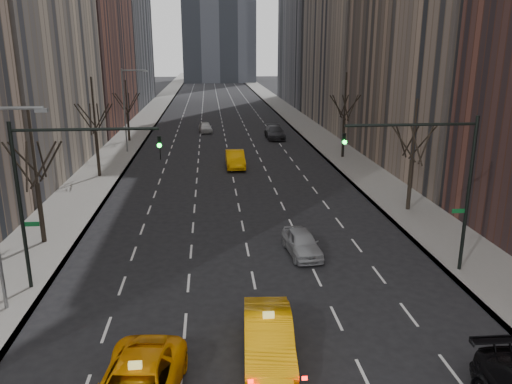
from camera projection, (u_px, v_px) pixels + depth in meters
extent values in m
cube|color=slate|center=(145.00, 121.00, 79.46)|extent=(4.50, 320.00, 0.15)
cube|color=slate|center=(296.00, 119.00, 81.67)|extent=(4.50, 320.00, 0.15)
cylinder|color=black|center=(41.00, 213.00, 29.24)|extent=(0.28, 0.28, 3.57)
cylinder|color=black|center=(33.00, 147.00, 28.15)|extent=(0.16, 0.16, 4.25)
cylinder|color=black|center=(42.00, 160.00, 29.22)|extent=(0.42, 1.80, 2.52)
cylinder|color=black|center=(51.00, 162.00, 28.75)|extent=(1.74, 0.72, 2.52)
cylinder|color=black|center=(43.00, 165.00, 27.93)|extent=(1.46, 1.25, 2.52)
cylinder|color=black|center=(27.00, 166.00, 27.58)|extent=(0.42, 1.80, 2.52)
cylinder|color=black|center=(18.00, 164.00, 28.05)|extent=(1.74, 0.72, 2.52)
cylinder|color=black|center=(26.00, 161.00, 28.87)|extent=(1.46, 1.25, 2.52)
cylinder|color=black|center=(98.00, 154.00, 44.48)|extent=(0.28, 0.28, 3.99)
cylinder|color=black|center=(93.00, 105.00, 43.27)|extent=(0.16, 0.16, 4.75)
cylinder|color=black|center=(98.00, 117.00, 44.41)|extent=(0.42, 1.80, 2.52)
cylinder|color=black|center=(105.00, 117.00, 43.94)|extent=(1.74, 0.72, 2.52)
cylinder|color=black|center=(101.00, 119.00, 43.12)|extent=(1.46, 1.25, 2.52)
cylinder|color=black|center=(91.00, 119.00, 42.76)|extent=(0.42, 1.80, 2.52)
cylinder|color=black|center=(84.00, 118.00, 43.23)|extent=(1.74, 0.72, 2.52)
cylinder|color=black|center=(88.00, 117.00, 44.06)|extent=(1.46, 1.25, 2.52)
cylinder|color=black|center=(128.00, 127.00, 61.78)|extent=(0.28, 0.28, 3.36)
cylinder|color=black|center=(126.00, 97.00, 60.76)|extent=(0.16, 0.16, 4.00)
cylinder|color=black|center=(129.00, 103.00, 61.80)|extent=(0.42, 1.80, 2.52)
cylinder|color=black|center=(134.00, 103.00, 61.33)|extent=(1.74, 0.72, 2.52)
cylinder|color=black|center=(132.00, 104.00, 60.51)|extent=(1.46, 1.25, 2.52)
cylinder|color=black|center=(124.00, 104.00, 60.15)|extent=(0.42, 1.80, 2.52)
cylinder|color=black|center=(120.00, 104.00, 60.62)|extent=(1.74, 0.72, 2.52)
cylinder|color=black|center=(122.00, 103.00, 61.44)|extent=(1.46, 1.25, 2.52)
cylinder|color=black|center=(410.00, 185.00, 35.23)|extent=(0.28, 0.28, 3.57)
cylinder|color=black|center=(415.00, 130.00, 34.14)|extent=(0.16, 0.16, 4.25)
cylinder|color=black|center=(411.00, 141.00, 35.21)|extent=(0.42, 1.80, 2.52)
cylinder|color=black|center=(423.00, 142.00, 34.74)|extent=(1.74, 0.72, 2.52)
cylinder|color=black|center=(426.00, 144.00, 33.92)|extent=(1.46, 1.25, 2.52)
cylinder|color=black|center=(416.00, 145.00, 33.56)|extent=(0.42, 1.80, 2.52)
cylinder|color=black|center=(404.00, 144.00, 34.03)|extent=(1.74, 0.72, 2.52)
cylinder|color=black|center=(401.00, 142.00, 34.86)|extent=(1.46, 1.25, 2.52)
cylinder|color=black|center=(343.00, 138.00, 52.38)|extent=(0.28, 0.28, 3.99)
cylinder|color=black|center=(345.00, 96.00, 51.17)|extent=(0.16, 0.16, 4.75)
cylinder|color=black|center=(344.00, 106.00, 52.31)|extent=(0.42, 1.80, 2.52)
cylinder|color=black|center=(352.00, 107.00, 51.84)|extent=(1.74, 0.72, 2.52)
cylinder|color=black|center=(353.00, 108.00, 51.02)|extent=(1.46, 1.25, 2.52)
cylinder|color=black|center=(346.00, 108.00, 50.66)|extent=(0.42, 1.80, 2.52)
cylinder|color=black|center=(338.00, 108.00, 51.13)|extent=(1.74, 0.72, 2.52)
cylinder|color=black|center=(337.00, 107.00, 51.96)|extent=(1.46, 1.25, 2.52)
cylinder|color=black|center=(20.00, 208.00, 22.99)|extent=(0.18, 0.18, 8.00)
cylinder|color=black|center=(85.00, 129.00, 22.28)|extent=(6.50, 0.14, 0.14)
imported|color=black|center=(160.00, 148.00, 22.83)|extent=(0.18, 0.22, 1.10)
sphere|color=#0CFF33|center=(159.00, 145.00, 22.61)|extent=(0.20, 0.20, 0.20)
cube|color=#0C5926|center=(32.00, 224.00, 23.25)|extent=(0.70, 0.04, 0.22)
cylinder|color=black|center=(468.00, 196.00, 24.94)|extent=(0.18, 0.18, 8.00)
cylinder|color=black|center=(412.00, 125.00, 23.65)|extent=(6.50, 0.14, 0.14)
imported|color=black|center=(344.00, 145.00, 23.60)|extent=(0.18, 0.22, 1.10)
sphere|color=#0CFF33|center=(345.00, 142.00, 23.39)|extent=(0.20, 0.20, 0.20)
cube|color=#0C5926|center=(459.00, 211.00, 25.12)|extent=(0.70, 0.04, 0.22)
cylinder|color=slate|center=(10.00, 108.00, 19.83)|extent=(2.60, 0.14, 0.14)
cube|color=slate|center=(42.00, 110.00, 19.96)|extent=(0.50, 0.22, 0.15)
cylinder|color=slate|center=(124.00, 111.00, 54.38)|extent=(0.16, 0.16, 9.00)
cylinder|color=slate|center=(134.00, 70.00, 53.30)|extent=(2.60, 0.14, 0.14)
cube|color=slate|center=(145.00, 71.00, 53.44)|extent=(0.50, 0.22, 0.15)
imported|color=#FFA505|center=(268.00, 338.00, 18.59)|extent=(2.12, 5.27, 1.70)
imported|color=gray|center=(302.00, 243.00, 28.10)|extent=(2.02, 4.24, 1.40)
imported|color=#FEA705|center=(235.00, 159.00, 48.64)|extent=(1.82, 5.06, 1.66)
imported|color=#2D2D32|center=(275.00, 132.00, 64.12)|extent=(2.29, 5.60, 1.62)
imported|color=silver|center=(205.00, 127.00, 69.00)|extent=(2.07, 4.29, 1.41)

